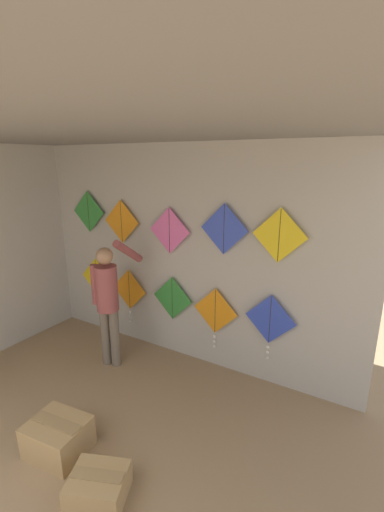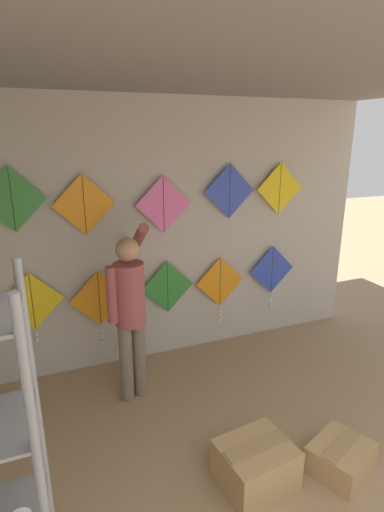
{
  "view_description": "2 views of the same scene",
  "coord_description": "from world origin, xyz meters",
  "px_view_note": "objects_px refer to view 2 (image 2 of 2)",
  "views": [
    {
      "loc": [
        2.42,
        0.23,
        2.6
      ],
      "look_at": [
        0.5,
        3.48,
        1.53
      ],
      "focal_mm": 24.0,
      "sensor_mm": 36.0,
      "label": 1
    },
    {
      "loc": [
        -1.21,
        -0.16,
        2.43
      ],
      "look_at": [
        0.25,
        3.48,
        1.22
      ],
      "focal_mm": 28.0,
      "sensor_mm": 36.0,
      "label": 2
    }
  ],
  "objects_px": {
    "kite_5": "(12,200)",
    "kite_9": "(280,189)",
    "kite_1": "(99,302)",
    "kite_4": "(272,273)",
    "kite_0": "(32,304)",
    "kite_2": "(168,287)",
    "cardboard_box": "(255,464)",
    "shopkeeper": "(130,305)",
    "cardboard_box_spare": "(340,457)",
    "kite_7": "(164,204)",
    "kite_3": "(220,285)",
    "kite_6": "(84,205)",
    "kite_8": "(230,191)"
  },
  "relations": [
    {
      "from": "kite_0",
      "to": "cardboard_box_spare",
      "type": "bearing_deg",
      "value": -45.25
    },
    {
      "from": "kite_2",
      "to": "kite_4",
      "type": "bearing_deg",
      "value": -0.04
    },
    {
      "from": "kite_0",
      "to": "kite_6",
      "type": "relative_size",
      "value": 1.23
    },
    {
      "from": "kite_4",
      "to": "kite_5",
      "type": "distance_m",
      "value": 2.97
    },
    {
      "from": "kite_4",
      "to": "kite_8",
      "type": "relative_size",
      "value": 1.35
    },
    {
      "from": "kite_4",
      "to": "kite_8",
      "type": "height_order",
      "value": "kite_8"
    },
    {
      "from": "cardboard_box",
      "to": "kite_3",
      "type": "relative_size",
      "value": 0.69
    },
    {
      "from": "kite_6",
      "to": "cardboard_box",
      "type": "bearing_deg",
      "value": -66.57
    },
    {
      "from": "cardboard_box",
      "to": "kite_5",
      "type": "distance_m",
      "value": 2.95
    },
    {
      "from": "kite_6",
      "to": "kite_7",
      "type": "height_order",
      "value": "kite_6"
    },
    {
      "from": "kite_0",
      "to": "kite_3",
      "type": "height_order",
      "value": "kite_0"
    },
    {
      "from": "kite_4",
      "to": "kite_5",
      "type": "height_order",
      "value": "kite_5"
    },
    {
      "from": "shopkeeper",
      "to": "cardboard_box_spare",
      "type": "xyz_separation_m",
      "value": [
        1.22,
        -1.45,
        -0.84
      ]
    },
    {
      "from": "kite_1",
      "to": "kite_4",
      "type": "relative_size",
      "value": 1.0
    },
    {
      "from": "shopkeeper",
      "to": "kite_1",
      "type": "xyz_separation_m",
      "value": [
        -0.19,
        0.61,
        -0.19
      ]
    },
    {
      "from": "kite_0",
      "to": "kite_5",
      "type": "height_order",
      "value": "kite_5"
    },
    {
      "from": "kite_3",
      "to": "kite_9",
      "type": "bearing_deg",
      "value": 0.07
    },
    {
      "from": "kite_3",
      "to": "kite_1",
      "type": "bearing_deg",
      "value": 180.0
    },
    {
      "from": "kite_6",
      "to": "kite_8",
      "type": "bearing_deg",
      "value": 0.0
    },
    {
      "from": "shopkeeper",
      "to": "kite_5",
      "type": "xyz_separation_m",
      "value": [
        -0.88,
        0.61,
        0.92
      ]
    },
    {
      "from": "kite_9",
      "to": "cardboard_box",
      "type": "bearing_deg",
      "value": -125.28
    },
    {
      "from": "kite_7",
      "to": "kite_3",
      "type": "bearing_deg",
      "value": -0.07
    },
    {
      "from": "kite_0",
      "to": "kite_1",
      "type": "relative_size",
      "value": 0.91
    },
    {
      "from": "kite_4",
      "to": "cardboard_box_spare",
      "type": "bearing_deg",
      "value": -108.06
    },
    {
      "from": "kite_2",
      "to": "kite_3",
      "type": "xyz_separation_m",
      "value": [
        0.64,
        -0.0,
        -0.07
      ]
    },
    {
      "from": "kite_8",
      "to": "kite_4",
      "type": "bearing_deg",
      "value": -0.08
    },
    {
      "from": "shopkeeper",
      "to": "kite_6",
      "type": "relative_size",
      "value": 2.82
    },
    {
      "from": "cardboard_box",
      "to": "kite_1",
      "type": "height_order",
      "value": "kite_1"
    },
    {
      "from": "kite_4",
      "to": "kite_2",
      "type": "bearing_deg",
      "value": 179.96
    },
    {
      "from": "kite_6",
      "to": "kite_8",
      "type": "xyz_separation_m",
      "value": [
        1.55,
        0.0,
        0.05
      ]
    },
    {
      "from": "kite_6",
      "to": "kite_9",
      "type": "distance_m",
      "value": 2.19
    },
    {
      "from": "kite_3",
      "to": "kite_9",
      "type": "distance_m",
      "value": 1.3
    },
    {
      "from": "kite_5",
      "to": "kite_9",
      "type": "relative_size",
      "value": 1.0
    },
    {
      "from": "kite_8",
      "to": "kite_0",
      "type": "bearing_deg",
      "value": -179.98
    },
    {
      "from": "kite_0",
      "to": "kite_3",
      "type": "bearing_deg",
      "value": -0.01
    },
    {
      "from": "kite_5",
      "to": "kite_0",
      "type": "bearing_deg",
      "value": -0.57
    },
    {
      "from": "cardboard_box",
      "to": "cardboard_box_spare",
      "type": "height_order",
      "value": "cardboard_box"
    },
    {
      "from": "cardboard_box",
      "to": "kite_5",
      "type": "relative_size",
      "value": 0.93
    },
    {
      "from": "kite_6",
      "to": "kite_9",
      "type": "bearing_deg",
      "value": 0.0
    },
    {
      "from": "kite_5",
      "to": "kite_7",
      "type": "bearing_deg",
      "value": 0.0
    },
    {
      "from": "kite_0",
      "to": "kite_1",
      "type": "distance_m",
      "value": 0.64
    },
    {
      "from": "kite_0",
      "to": "kite_2",
      "type": "bearing_deg",
      "value": 0.02
    },
    {
      "from": "cardboard_box_spare",
      "to": "cardboard_box",
      "type": "bearing_deg",
      "value": 167.57
    },
    {
      "from": "cardboard_box",
      "to": "kite_0",
      "type": "bearing_deg",
      "value": 126.03
    },
    {
      "from": "shopkeeper",
      "to": "kite_2",
      "type": "bearing_deg",
      "value": 35.07
    },
    {
      "from": "shopkeeper",
      "to": "kite_0",
      "type": "bearing_deg",
      "value": 131.27
    },
    {
      "from": "cardboard_box_spare",
      "to": "kite_5",
      "type": "relative_size",
      "value": 0.92
    },
    {
      "from": "shopkeeper",
      "to": "kite_8",
      "type": "relative_size",
      "value": 2.82
    },
    {
      "from": "kite_4",
      "to": "kite_1",
      "type": "bearing_deg",
      "value": 180.0
    },
    {
      "from": "cardboard_box_spare",
      "to": "kite_1",
      "type": "relative_size",
      "value": 0.68
    }
  ]
}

